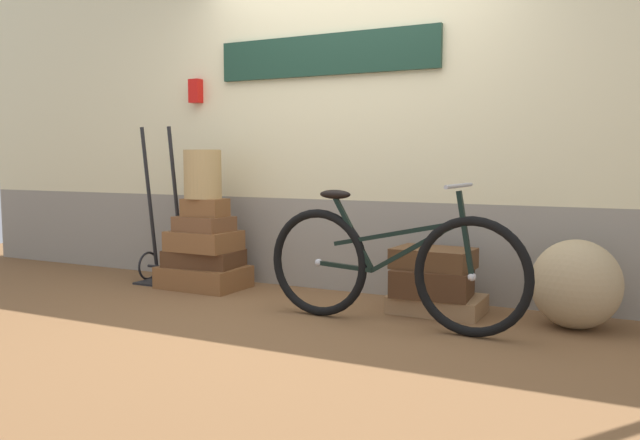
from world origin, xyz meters
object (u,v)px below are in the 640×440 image
at_px(suitcase_4, 205,208).
at_px(suitcase_7, 433,258).
at_px(suitcase_0, 204,277).
at_px(suitcase_2, 204,241).
at_px(burlap_sack, 576,284).
at_px(luggage_trolley, 162,242).
at_px(suitcase_6, 432,283).
at_px(wicker_basket, 203,174).
at_px(suitcase_3, 204,224).
at_px(suitcase_1, 204,258).
at_px(bicycle, 390,266).
at_px(suitcase_5, 437,304).

bearing_deg(suitcase_4, suitcase_7, -0.17).
distance_m(suitcase_0, suitcase_2, 0.30).
bearing_deg(suitcase_4, burlap_sack, -0.63).
height_order(luggage_trolley, burlap_sack, luggage_trolley).
height_order(suitcase_6, wicker_basket, wicker_basket).
bearing_deg(luggage_trolley, burlap_sack, -0.74).
distance_m(suitcase_0, suitcase_4, 0.57).
bearing_deg(wicker_basket, suitcase_3, -42.40).
distance_m(suitcase_0, suitcase_7, 1.93).
distance_m(suitcase_2, suitcase_6, 1.90).
xyz_separation_m(suitcase_1, burlap_sack, (2.81, -0.02, 0.04)).
distance_m(wicker_basket, luggage_trolley, 0.74).
bearing_deg(luggage_trolley, suitcase_2, -5.65).
xyz_separation_m(luggage_trolley, bicycle, (2.22, -0.48, 0.03)).
relative_size(suitcase_5, burlap_sack, 1.11).
bearing_deg(wicker_basket, suitcase_4, -28.93).
bearing_deg(luggage_trolley, wicker_basket, -4.95).
relative_size(suitcase_4, wicker_basket, 0.88).
distance_m(suitcase_3, suitcase_7, 1.89).
distance_m(suitcase_6, bicycle, 0.47).
relative_size(suitcase_4, suitcase_6, 0.66).
height_order(suitcase_1, bicycle, bicycle).
distance_m(suitcase_6, wicker_basket, 2.03).
bearing_deg(suitcase_7, suitcase_6, -81.21).
relative_size(suitcase_4, suitcase_5, 0.55).
relative_size(suitcase_5, bicycle, 0.35).
bearing_deg(suitcase_5, suitcase_1, -179.33).
distance_m(suitcase_5, burlap_sack, 0.90).
distance_m(suitcase_0, burlap_sack, 2.82).
bearing_deg(suitcase_1, burlap_sack, -5.50).
bearing_deg(suitcase_7, suitcase_2, -176.13).
xyz_separation_m(suitcase_5, bicycle, (-0.17, -0.46, 0.31)).
relative_size(suitcase_5, luggage_trolley, 0.47).
distance_m(suitcase_1, suitcase_3, 0.29).
relative_size(suitcase_3, suitcase_5, 0.70).
relative_size(suitcase_6, burlap_sack, 0.93).
bearing_deg(suitcase_2, burlap_sack, 1.81).
bearing_deg(wicker_basket, suitcase_0, 151.57).
height_order(suitcase_4, suitcase_6, suitcase_4).
relative_size(wicker_basket, luggage_trolley, 0.30).
height_order(wicker_basket, luggage_trolley, luggage_trolley).
distance_m(suitcase_6, burlap_sack, 0.90).
relative_size(luggage_trolley, burlap_sack, 2.37).
height_order(suitcase_1, suitcase_3, suitcase_3).
xyz_separation_m(suitcase_6, bicycle, (-0.15, -0.41, 0.16)).
relative_size(suitcase_3, bicycle, 0.25).
xyz_separation_m(suitcase_3, suitcase_6, (1.89, -0.01, -0.31)).
height_order(suitcase_1, burlap_sack, burlap_sack).
relative_size(suitcase_2, bicycle, 0.30).
bearing_deg(suitcase_4, suitcase_0, 150.25).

